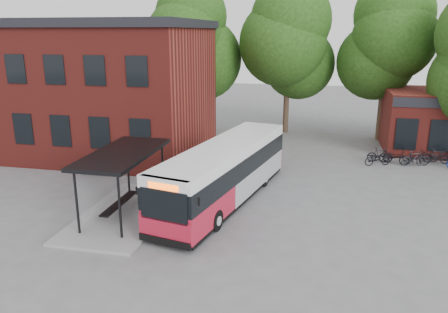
% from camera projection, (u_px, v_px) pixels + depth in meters
% --- Properties ---
extents(ground, '(100.00, 100.00, 0.00)m').
position_uv_depth(ground, '(230.00, 214.00, 19.33)').
color(ground, '#5F5F61').
extents(station_building, '(18.40, 10.40, 8.50)m').
position_uv_depth(station_building, '(68.00, 86.00, 29.30)').
color(station_building, maroon).
rests_on(station_building, ground).
extents(bus_shelter, '(3.60, 7.00, 2.90)m').
position_uv_depth(bus_shelter, '(124.00, 183.00, 18.92)').
color(bus_shelter, black).
rests_on(bus_shelter, ground).
extents(bike_rail, '(5.20, 0.10, 0.38)m').
position_uv_depth(bike_rail, '(411.00, 160.00, 26.74)').
color(bike_rail, black).
rests_on(bike_rail, ground).
extents(tree_0, '(7.92, 7.92, 11.00)m').
position_uv_depth(tree_0, '(197.00, 62.00, 34.07)').
color(tree_0, '#1B3E10').
rests_on(tree_0, ground).
extents(tree_1, '(7.92, 7.92, 10.40)m').
position_uv_depth(tree_1, '(288.00, 66.00, 33.64)').
color(tree_1, '#1B3E10').
rests_on(tree_1, ground).
extents(tree_2, '(7.92, 7.92, 11.00)m').
position_uv_depth(tree_2, '(385.00, 65.00, 31.17)').
color(tree_2, '#1B3E10').
rests_on(tree_2, ground).
extents(city_bus, '(4.54, 11.13, 2.77)m').
position_uv_depth(city_bus, '(225.00, 173.00, 20.49)').
color(city_bus, '#B51830').
rests_on(city_bus, ground).
extents(bicycle_0, '(1.71, 1.13, 0.85)m').
position_uv_depth(bicycle_0, '(378.00, 159.00, 26.24)').
color(bicycle_0, black).
rests_on(bicycle_0, ground).
extents(bicycle_1, '(1.53, 0.48, 0.91)m').
position_uv_depth(bicycle_1, '(380.00, 155.00, 26.95)').
color(bicycle_1, black).
rests_on(bicycle_1, ground).
extents(bicycle_2, '(1.88, 1.08, 0.93)m').
position_uv_depth(bicycle_2, '(394.00, 157.00, 26.54)').
color(bicycle_2, black).
rests_on(bicycle_2, ground).
extents(bicycle_3, '(1.62, 0.92, 0.94)m').
position_uv_depth(bicycle_3, '(414.00, 158.00, 26.13)').
color(bicycle_3, '#26272C').
rests_on(bicycle_3, ground).
extents(bicycle_4, '(1.85, 0.87, 0.93)m').
position_uv_depth(bicycle_4, '(414.00, 158.00, 26.27)').
color(bicycle_4, black).
rests_on(bicycle_4, ground).
extents(bicycle_5, '(1.64, 0.67, 0.95)m').
position_uv_depth(bicycle_5, '(437.00, 156.00, 26.64)').
color(bicycle_5, black).
rests_on(bicycle_5, ground).
extents(bicycle_6, '(1.73, 0.98, 0.86)m').
position_uv_depth(bicycle_6, '(443.00, 155.00, 26.99)').
color(bicycle_6, black).
rests_on(bicycle_6, ground).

